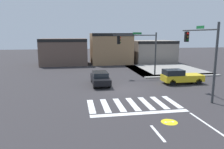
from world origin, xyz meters
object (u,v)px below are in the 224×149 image
at_px(car_yellow, 180,77).
at_px(car_black, 100,78).
at_px(traffic_signal_northeast, 139,46).
at_px(traffic_signal_southeast, 202,47).

distance_m(car_yellow, car_black, 8.54).
bearing_deg(car_black, car_yellow, 84.05).
relative_size(traffic_signal_northeast, car_yellow, 1.27).
xyz_separation_m(traffic_signal_southeast, traffic_signal_northeast, (-2.54, 9.16, -0.33)).
xyz_separation_m(traffic_signal_northeast, car_yellow, (3.25, -4.43, -3.08)).
bearing_deg(car_black, traffic_signal_southeast, 54.19).
relative_size(traffic_signal_southeast, traffic_signal_northeast, 1.12).
height_order(traffic_signal_southeast, traffic_signal_northeast, traffic_signal_southeast).
bearing_deg(traffic_signal_northeast, car_black, 34.10).
bearing_deg(car_yellow, car_black, 174.05).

